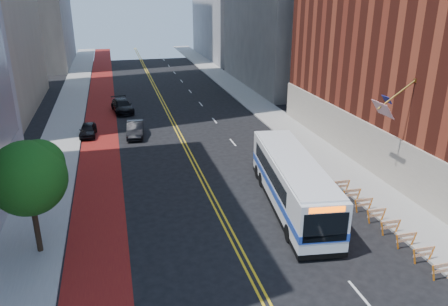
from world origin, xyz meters
The scene contains 13 objects.
ground centered at (0.00, 0.00, 0.00)m, with size 160.00×160.00×0.00m, color black.
sidewalk_left centered at (-12.00, 30.00, 0.07)m, with size 4.00×140.00×0.15m, color gray.
sidewalk_right centered at (12.00, 30.00, 0.07)m, with size 4.00×140.00×0.15m, color gray.
bus_lane_paint centered at (-8.10, 30.00, 0.00)m, with size 3.60×140.00×0.01m, color maroon.
center_line_inner centered at (-0.18, 30.00, 0.00)m, with size 0.14×140.00×0.01m, color gold.
center_line_outer centered at (0.18, 30.00, 0.00)m, with size 0.14×140.00×0.01m, color gold.
lane_dashes centered at (4.80, 38.00, 0.01)m, with size 0.14×98.20×0.01m.
construction_barriers centered at (9.60, 3.42, 0.68)m, with size 1.42×10.91×1.00m.
street_tree centered at (-11.24, 6.04, 4.91)m, with size 4.20×4.20×6.70m.
transit_bus centered at (5.08, 7.74, 1.92)m, with size 4.62×13.64×3.68m.
car_a centered at (-9.30, 27.72, 0.67)m, with size 1.59×3.96×1.35m, color black.
car_b centered at (-4.52, 26.39, 0.77)m, with size 1.64×4.69×1.55m, color black.
car_c centered at (-5.47, 36.50, 0.79)m, with size 2.21×5.44×1.58m, color black.
Camera 1 is at (-6.35, -17.80, 14.46)m, focal length 35.00 mm.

